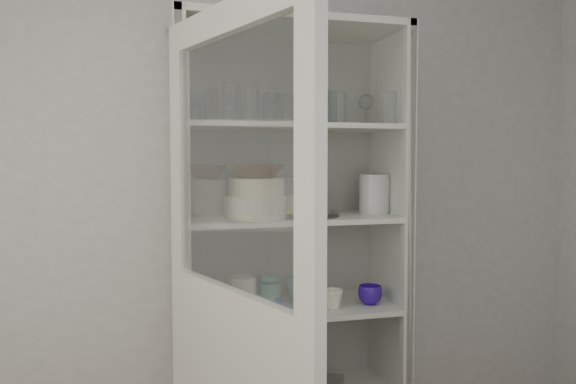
{
  "coord_description": "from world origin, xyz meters",
  "views": [
    {
      "loc": [
        -0.43,
        -1.11,
        1.51
      ],
      "look_at": [
        0.2,
        1.27,
        1.37
      ],
      "focal_mm": 35.0,
      "sensor_mm": 36.0,
      "label": 1
    }
  ],
  "objects": [
    {
      "name": "grey_bowl_stack",
      "position": [
        0.61,
        1.27,
        1.35
      ],
      "size": [
        0.14,
        0.14,
        0.18
      ],
      "primitive_type": "cylinder",
      "color": "#B6B6B6",
      "rests_on": "shelf_plates"
    },
    {
      "name": "pantry_cabinet",
      "position": [
        0.2,
        1.34,
        0.94
      ],
      "size": [
        1.0,
        0.45,
        2.1
      ],
      "color": "beige",
      "rests_on": "floor"
    },
    {
      "name": "tumbler_1",
      "position": [
        0.02,
        1.15,
        1.72
      ],
      "size": [
        0.08,
        0.08,
        0.13
      ],
      "primitive_type": "cylinder",
      "rotation": [
        0.0,
        0.0,
        -0.38
      ],
      "color": "silver",
      "rests_on": "shelf_glass"
    },
    {
      "name": "tumbler_0",
      "position": [
        -0.2,
        1.17,
        1.73
      ],
      "size": [
        0.09,
        0.09,
        0.14
      ],
      "primitive_type": "cylinder",
      "rotation": [
        0.0,
        0.0,
        0.26
      ],
      "color": "silver",
      "rests_on": "shelf_glass"
    },
    {
      "name": "goblet_3",
      "position": [
        0.61,
        1.38,
        1.75
      ],
      "size": [
        0.08,
        0.08,
        0.17
      ],
      "primitive_type": null,
      "color": "silver",
      "rests_on": "shelf_glass"
    },
    {
      "name": "tumbler_13",
      "position": [
        0.12,
        1.23,
        1.73
      ],
      "size": [
        0.07,
        0.07,
        0.13
      ],
      "primitive_type": "cylinder",
      "color": "silver",
      "rests_on": "shelf_glass"
    },
    {
      "name": "tumbler_8",
      "position": [
        -0.03,
        1.28,
        1.73
      ],
      "size": [
        0.08,
        0.08,
        0.13
      ],
      "primitive_type": "cylinder",
      "rotation": [
        0.0,
        0.0,
        -0.2
      ],
      "color": "silver",
      "rests_on": "shelf_glass"
    },
    {
      "name": "glass_platter",
      "position": [
        0.26,
        1.25,
        1.27
      ],
      "size": [
        0.36,
        0.36,
        0.02
      ],
      "primitive_type": "cylinder",
      "rotation": [
        0.0,
        0.0,
        0.11
      ],
      "color": "silver",
      "rests_on": "shelf_plates"
    },
    {
      "name": "tumbler_12",
      "position": [
        0.31,
        1.13,
        1.74
      ],
      "size": [
        0.08,
        0.08,
        0.15
      ],
      "primitive_type": "cylinder",
      "color": "silver",
      "rests_on": "shelf_glass"
    },
    {
      "name": "tumbler_9",
      "position": [
        0.19,
        1.25,
        1.73
      ],
      "size": [
        0.09,
        0.09,
        0.13
      ],
      "primitive_type": "cylinder",
      "rotation": [
        0.0,
        0.0,
        0.38
      ],
      "color": "silver",
      "rests_on": "shelf_glass"
    },
    {
      "name": "wall_back",
      "position": [
        0.0,
        1.5,
        1.3
      ],
      "size": [
        3.6,
        0.02,
        2.6
      ],
      "primitive_type": "cube",
      "color": "#B4B3B2",
      "rests_on": "ground"
    },
    {
      "name": "tumbler_7",
      "position": [
        -0.21,
        1.26,
        1.73
      ],
      "size": [
        0.09,
        0.09,
        0.14
      ],
      "primitive_type": "cylinder",
      "rotation": [
        0.0,
        0.0,
        0.28
      ],
      "color": "silver",
      "rests_on": "shelf_glass"
    },
    {
      "name": "plate_stack_front",
      "position": [
        0.04,
        1.19,
        1.31
      ],
      "size": [
        0.25,
        0.25,
        0.1
      ],
      "primitive_type": "cylinder",
      "color": "white",
      "rests_on": "shelf_plates"
    },
    {
      "name": "goblet_2",
      "position": [
        0.37,
        1.4,
        1.74
      ],
      "size": [
        0.07,
        0.07,
        0.16
      ],
      "primitive_type": null,
      "color": "silver",
      "rests_on": "shelf_glass"
    },
    {
      "name": "cupboard_door",
      "position": [
        -0.15,
        0.63,
        0.87
      ],
      "size": [
        0.34,
        0.86,
        2.0
      ],
      "rotation": [
        0.0,
        0.0,
        -1.23
      ],
      "color": "beige",
      "rests_on": "floor"
    },
    {
      "name": "tumbler_6",
      "position": [
        0.61,
        1.12,
        1.73
      ],
      "size": [
        0.09,
        0.09,
        0.14
      ],
      "primitive_type": "cylinder",
      "rotation": [
        0.0,
        0.0,
        0.34
      ],
      "color": "silver",
      "rests_on": "shelf_glass"
    },
    {
      "name": "mug_blue",
      "position": [
        0.56,
        1.19,
        0.9
      ],
      "size": [
        0.12,
        0.12,
        0.09
      ],
      "primitive_type": "imported",
      "rotation": [
        0.0,
        0.0,
        0.14
      ],
      "color": "#241894",
      "rests_on": "shelf_mugs"
    },
    {
      "name": "goblet_0",
      "position": [
        -0.21,
        1.38,
        1.74
      ],
      "size": [
        0.07,
        0.07,
        0.15
      ],
      "primitive_type": null,
      "color": "silver",
      "rests_on": "shelf_glass"
    },
    {
      "name": "yellow_trivet",
      "position": [
        0.26,
        1.25,
        1.29
      ],
      "size": [
        0.19,
        0.19,
        0.01
      ],
      "primitive_type": "cube",
      "rotation": [
        0.0,
        0.0,
        -0.19
      ],
      "color": "yellow",
      "rests_on": "glass_platter"
    },
    {
      "name": "mug_white",
      "position": [
        0.37,
        1.17,
        0.9
      ],
      "size": [
        0.11,
        0.11,
        0.08
      ],
      "primitive_type": "imported",
      "rotation": [
        0.0,
        0.0,
        -0.34
      ],
      "color": "white",
      "rests_on": "shelf_mugs"
    },
    {
      "name": "white_ramekin",
      "position": [
        0.26,
        1.25,
        1.32
      ],
      "size": [
        0.2,
        0.2,
        0.07
      ],
      "primitive_type": "cylinder",
      "rotation": [
        0.0,
        0.0,
        -0.37
      ],
      "color": "white",
      "rests_on": "yellow_trivet"
    },
    {
      "name": "tumbler_4",
      "position": [
        0.38,
        1.13,
        1.73
      ],
      "size": [
        0.08,
        0.08,
        0.13
      ],
      "primitive_type": "cylinder",
      "rotation": [
        0.0,
        0.0,
        0.32
      ],
      "color": "silver",
      "rests_on": "shelf_glass"
    },
    {
      "name": "tumbler_10",
      "position": [
        0.12,
        1.27,
        1.73
      ],
      "size": [
        0.07,
        0.07,
        0.13
      ],
      "primitive_type": "cylinder",
      "rotation": [
        0.0,
        0.0,
        -0.09
      ],
      "color": "silver",
      "rests_on": "shelf_glass"
    },
    {
      "name": "mug_teal",
      "position": [
        0.27,
        1.34,
        0.92
      ],
      "size": [
        0.12,
        0.12,
        0.11
      ],
      "primitive_type": "imported",
      "rotation": [
        0.0,
        0.0,
        0.02
      ],
      "color": "teal",
      "rests_on": "shelf_mugs"
    },
    {
      "name": "plate_stack_back",
      "position": [
        0.02,
        1.42,
        1.3
      ],
      "size": [
        0.19,
        0.19,
        0.07
      ],
      "primitive_type": "cylinder",
      "color": "white",
      "rests_on": "shelf_plates"
    },
    {
      "name": "teal_jar",
      "position": [
        0.13,
        1.32,
        0.92
      ],
      "size": [
        0.09,
        0.09,
        0.11
      ],
      "color": "teal",
      "rests_on": "shelf_mugs"
    },
    {
      "name": "white_canister",
      "position": [
        -0.0,
        1.28,
        0.93
      ],
      "size": [
        0.15,
        0.15,
        0.14
      ],
      "primitive_type": "cylinder",
      "rotation": [
        0.0,
        0.0,
        0.43
      ],
      "color": "white",
      "rests_on": "shelf_mugs"
    },
    {
      "name": "measuring_cups",
      "position": [
        -0.12,
        1.2,
        0.88
      ],
      "size": [
        0.11,
        0.11,
        0.04
      ],
      "primitive_type": "cylinder",
      "color": "#B6B9CB",
      "rests_on": "shelf_mugs"
    },
    {
      "name": "terracotta_bowl",
      "position": [
        0.04,
        1.19,
        1.46
      ],
      "size": [
        0.31,
        0.31,
        0.06
      ],
      "primitive_type": "imported",
      "rotation": [
        0.0,
        0.0,
        -0.34
      ],
      "color": "#432810",
      "rests_on": "cream_bowl"
    },
    {
      "name": "goblet_1",
      "position": [
        0.19,
        1.35,
        1.74
      ],
      "size": [
        0.07,
        0.07,
        0.16
      ],
      "primitive_type": null,
      "color": "silver",
      "rests_on": "shelf_glass"
    },
    {
      "name": "tin_box",
      "position": [
        0.37,
        1.26,
        0.49
      ],
      "size": [
        0.22,
        0.19,
        0.05
      ],
      "primitive_type": "cube",
      "rotation": [
        0.0,
        0.0,
        -0.39
      ],
      "color": "#A1A1A1",
      "rests_on": "shelf_bot"
    },
    {
      "name": "tumbler_2",
      "position": [
        -0.07,
        1.16,
        1.74
      ],
      "size": [
        0.1,
        0.1,
        0.16
      ],
      "primitive_type": "cylinder",
      "rotation": [
        0.0,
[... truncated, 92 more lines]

